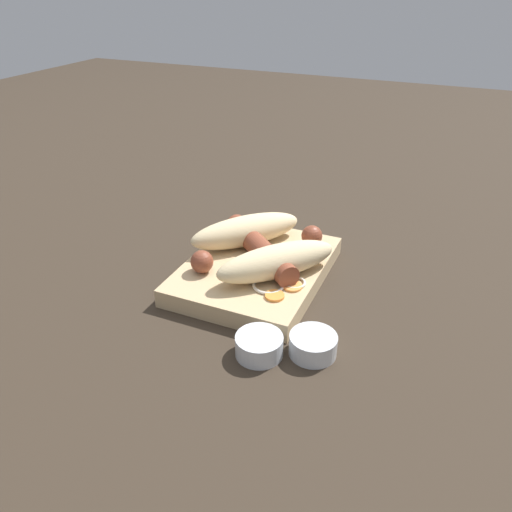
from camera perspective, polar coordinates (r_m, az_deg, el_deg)
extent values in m
plane|color=#33281E|center=(0.71, 0.00, -2.49)|extent=(3.00, 3.00, 0.00)
cube|color=tan|center=(0.71, 0.00, -1.61)|extent=(0.24, 0.18, 0.03)
ellipsoid|color=beige|center=(0.66, 2.38, -0.60)|extent=(0.16, 0.15, 0.04)
ellipsoid|color=beige|center=(0.73, -1.15, 2.91)|extent=(0.16, 0.15, 0.04)
cylinder|color=brown|center=(0.70, 0.39, 0.90)|extent=(0.14, 0.15, 0.03)
sphere|color=brown|center=(0.74, 6.40, 2.31)|extent=(0.03, 0.03, 0.03)
sphere|color=brown|center=(0.67, -6.20, -0.65)|extent=(0.03, 0.03, 0.03)
cylinder|color=orange|center=(0.63, 2.15, -4.56)|extent=(0.02, 0.02, 0.00)
cylinder|color=#F99E4C|center=(0.65, 4.21, -3.47)|extent=(0.04, 0.04, 0.00)
torus|color=silver|center=(0.65, 1.43, -3.34)|extent=(0.04, 0.04, 0.00)
torus|color=silver|center=(0.65, 4.40, -3.05)|extent=(0.03, 0.03, 0.00)
cylinder|color=silver|center=(0.57, 0.36, -10.21)|extent=(0.05, 0.05, 0.02)
cylinder|color=white|center=(0.58, 0.36, -10.74)|extent=(0.04, 0.04, 0.01)
cylinder|color=silver|center=(0.58, 6.53, -10.05)|extent=(0.05, 0.05, 0.02)
cylinder|color=maroon|center=(0.58, 6.49, -10.59)|extent=(0.04, 0.04, 0.01)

